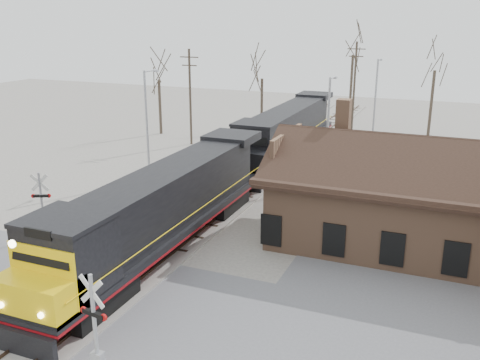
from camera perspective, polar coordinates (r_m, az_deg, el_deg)
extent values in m
plane|color=#A9A499|center=(26.18, -14.53, -12.24)|extent=(140.00, 140.00, 0.00)
cube|color=slate|center=(26.17, -14.54, -12.21)|extent=(60.00, 9.00, 0.03)
cube|color=#A9A499|center=(38.02, -1.00, -2.15)|extent=(3.40, 90.00, 0.12)
cube|color=#473323|center=(38.26, -1.99, -1.85)|extent=(0.08, 90.00, 0.14)
cube|color=#473323|center=(37.72, 0.00, -2.13)|extent=(0.08, 90.00, 0.14)
cube|color=#A9A499|center=(39.94, -6.93, -1.32)|extent=(3.40, 90.00, 0.12)
cube|color=#473323|center=(40.25, -7.83, -1.04)|extent=(0.08, 90.00, 0.14)
cube|color=#473323|center=(39.57, -6.03, -1.29)|extent=(0.08, 90.00, 0.14)
cube|color=#8A6147|center=(31.80, 16.97, -3.13)|extent=(14.00, 8.00, 4.00)
cube|color=black|center=(31.16, 17.30, 0.50)|extent=(15.20, 9.20, 0.30)
cube|color=black|center=(28.69, 16.99, 1.21)|extent=(15.00, 4.71, 2.66)
cube|color=black|center=(33.14, 17.86, 3.20)|extent=(15.00, 4.71, 2.66)
cube|color=#8A6147|center=(32.55, 10.96, 6.54)|extent=(0.80, 0.80, 2.20)
cube|color=black|center=(25.28, -15.89, -11.95)|extent=(2.69, 4.30, 1.07)
cube|color=black|center=(36.17, -2.24, -2.29)|extent=(2.69, 4.30, 1.07)
cube|color=black|center=(30.08, -7.85, -4.80)|extent=(3.22, 21.48, 0.38)
cube|color=maroon|center=(30.17, -7.83, -5.22)|extent=(3.24, 21.48, 0.13)
cube|color=black|center=(30.61, -6.71, -1.05)|extent=(2.79, 15.58, 3.01)
cube|color=black|center=(23.51, -17.84, -7.53)|extent=(3.22, 3.01, 3.01)
cube|color=yellow|center=(22.71, -20.62, -11.30)|extent=(3.22, 1.93, 1.50)
cube|color=black|center=(22.86, -22.05, -15.94)|extent=(3.01, 0.25, 1.07)
cylinder|color=#FFF2CC|center=(21.04, -23.15, -6.29)|extent=(0.30, 0.10, 0.30)
cube|color=black|center=(43.23, 2.20, 0.97)|extent=(2.69, 4.30, 1.07)
cube|color=black|center=(56.14, 7.21, 4.61)|extent=(2.69, 4.30, 1.07)
cube|color=black|center=(49.41, 5.05, 4.00)|extent=(3.22, 21.48, 0.38)
cube|color=maroon|center=(49.47, 5.05, 3.73)|extent=(3.24, 21.48, 0.13)
cube|color=black|center=(50.32, 5.57, 6.16)|extent=(2.79, 15.58, 3.01)
cube|color=black|center=(41.71, 1.78, 3.96)|extent=(3.22, 3.01, 3.01)
cube|color=black|center=(40.28, 0.84, 2.15)|extent=(3.22, 1.93, 1.50)
cube|color=black|center=(39.78, 0.26, -0.46)|extent=(3.01, 0.25, 1.07)
cylinder|color=#A5A8AD|center=(19.95, -15.20, -15.17)|extent=(0.15, 0.15, 4.26)
cube|color=silver|center=(19.21, -15.55, -11.39)|extent=(1.11, 0.20, 1.12)
cube|color=silver|center=(19.21, -15.55, -11.39)|extent=(1.11, 0.20, 1.12)
cube|color=black|center=(19.62, -15.35, -13.58)|extent=(0.97, 0.28, 0.16)
cylinder|color=#B20C0C|center=(19.93, -16.34, -13.16)|extent=(0.26, 0.12, 0.26)
cylinder|color=#B20C0C|center=(19.31, -14.32, -14.02)|extent=(0.26, 0.12, 0.26)
cube|color=#A5A8AD|center=(20.59, -14.94, -17.94)|extent=(0.43, 0.32, 0.53)
cylinder|color=#A5A8AD|center=(33.24, -20.35, -2.58)|extent=(0.14, 0.14, 4.01)
cube|color=silver|center=(32.82, -20.60, -0.27)|extent=(0.97, 0.47, 1.05)
cube|color=silver|center=(32.82, -20.60, -0.27)|extent=(0.97, 0.47, 1.05)
cube|color=black|center=(33.06, -20.46, -1.60)|extent=(0.88, 0.51, 0.15)
cylinder|color=#B20C0C|center=(32.92, -19.72, -1.60)|extent=(0.25, 0.17, 0.24)
cylinder|color=#B20C0C|center=(33.20, -21.20, -1.60)|extent=(0.25, 0.17, 0.24)
cube|color=#A5A8AD|center=(33.61, -20.16, -4.35)|extent=(0.40, 0.30, 0.50)
cylinder|color=#A5A8AD|center=(42.39, -9.89, 5.60)|extent=(0.18, 0.18, 8.66)
cylinder|color=#A5A8AD|center=(42.53, -9.53, 11.42)|extent=(0.12, 1.80, 0.12)
cube|color=#A5A8AD|center=(43.21, -8.96, 11.40)|extent=(0.25, 0.50, 0.12)
cylinder|color=#A5A8AD|center=(41.74, 9.33, 5.14)|extent=(0.18, 0.18, 8.21)
cylinder|color=#A5A8AD|center=(41.99, 9.89, 10.72)|extent=(0.12, 1.80, 0.12)
cube|color=#A5A8AD|center=(42.78, 10.13, 10.69)|extent=(0.25, 0.50, 0.12)
cylinder|color=#A5A8AD|center=(53.24, 14.18, 7.70)|extent=(0.18, 0.18, 8.76)
cylinder|color=#A5A8AD|center=(53.64, 14.67, 12.35)|extent=(0.12, 1.80, 0.12)
cube|color=#A5A8AD|center=(54.44, 14.79, 12.29)|extent=(0.25, 0.50, 0.12)
cylinder|color=#382D23|center=(54.38, -5.33, 8.75)|extent=(0.24, 0.24, 9.54)
cube|color=#382D23|center=(53.95, -5.45, 12.92)|extent=(2.00, 0.10, 0.10)
cube|color=#382D23|center=(54.01, -5.42, 12.07)|extent=(1.60, 0.10, 0.10)
cylinder|color=#382D23|center=(62.12, 12.08, 9.67)|extent=(0.24, 0.24, 9.93)
cube|color=#382D23|center=(61.75, 12.33, 13.50)|extent=(2.00, 0.10, 0.10)
cube|color=#382D23|center=(61.80, 12.28, 12.76)|extent=(1.60, 0.10, 0.10)
cylinder|color=#382D23|center=(60.11, -8.53, 7.70)|extent=(0.32, 0.32, 5.95)
cylinder|color=#382D23|center=(63.12, 2.33, 8.19)|extent=(0.32, 0.32, 5.69)
cylinder|color=#382D23|center=(67.52, 11.74, 9.49)|extent=(0.32, 0.32, 8.15)
cylinder|color=#382D23|center=(62.05, 19.73, 7.70)|extent=(0.32, 0.32, 7.06)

